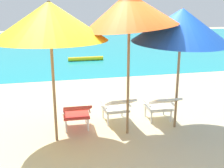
{
  "coord_description": "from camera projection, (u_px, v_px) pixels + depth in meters",
  "views": [
    {
      "loc": [
        -1.34,
        -5.14,
        2.43
      ],
      "look_at": [
        0.0,
        0.6,
        0.75
      ],
      "focal_mm": 44.27,
      "sensor_mm": 36.0,
      "label": 1
    }
  ],
  "objects": [
    {
      "name": "swim_buoy",
      "position": [
        86.0,
        59.0,
        12.59
      ],
      "size": [
        1.6,
        0.18,
        0.18
      ],
      "primitive_type": "cylinder",
      "rotation": [
        0.0,
        1.57,
        0.0
      ],
      "color": "yellow",
      "rests_on": "ocean_band"
    },
    {
      "name": "ocean_band",
      "position": [
        69.0,
        44.0,
        17.92
      ],
      "size": [
        40.0,
        18.0,
        0.01
      ],
      "primitive_type": "cube",
      "color": "teal",
      "rests_on": "ground_plane"
    },
    {
      "name": "beach_umbrella_center",
      "position": [
        129.0,
        10.0,
        4.82
      ],
      "size": [
        1.78,
        1.73,
        2.74
      ],
      "color": "olive",
      "rests_on": "ground_plane"
    },
    {
      "name": "beach_umbrella_right",
      "position": [
        181.0,
        25.0,
        5.17
      ],
      "size": [
        2.05,
        2.08,
        2.44
      ],
      "color": "olive",
      "rests_on": "ground_plane"
    },
    {
      "name": "lounge_chair_left",
      "position": [
        77.0,
        112.0,
        5.45
      ],
      "size": [
        0.57,
        0.89,
        0.68
      ],
      "color": "red",
      "rests_on": "ground_plane"
    },
    {
      "name": "ground_plane",
      "position": [
        90.0,
        79.0,
        9.52
      ],
      "size": [
        40.0,
        40.0,
        0.0
      ],
      "primitive_type": "plane",
      "color": "beige"
    },
    {
      "name": "lounge_chair_right",
      "position": [
        161.0,
        105.0,
        5.86
      ],
      "size": [
        0.57,
        0.89,
        0.68
      ],
      "color": "silver",
      "rests_on": "ground_plane"
    },
    {
      "name": "beach_umbrella_left",
      "position": [
        50.0,
        21.0,
        4.58
      ],
      "size": [
        2.76,
        2.76,
        2.51
      ],
      "color": "olive",
      "rests_on": "ground_plane"
    },
    {
      "name": "lounge_chair_center",
      "position": [
        118.0,
        106.0,
        5.78
      ],
      "size": [
        0.57,
        0.9,
        0.68
      ],
      "color": "silver",
      "rests_on": "ground_plane"
    }
  ]
}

